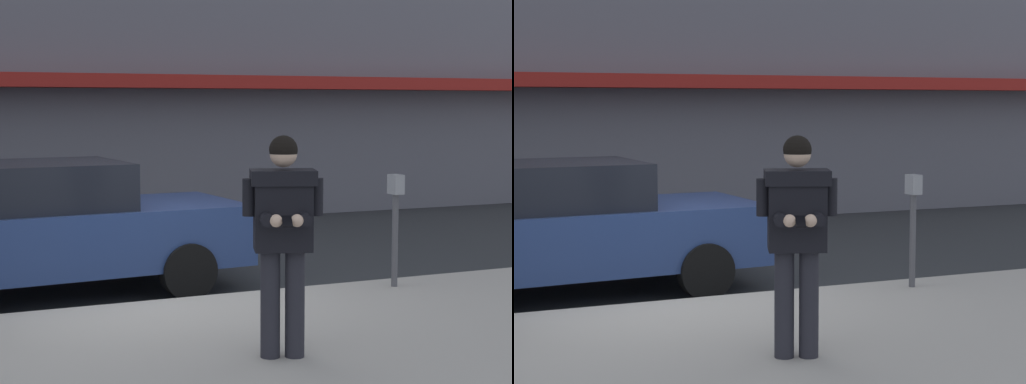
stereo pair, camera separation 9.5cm
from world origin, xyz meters
The scene contains 6 objects.
ground_plane centered at (0.00, 0.00, 0.00)m, with size 80.00×80.00×0.00m, color #2B2D30.
sidewalk centered at (1.00, -2.85, 0.07)m, with size 32.00×5.30×0.14m, color #A8A399.
curb_paint_line centered at (1.00, 0.05, 0.00)m, with size 28.00×0.12×0.01m, color silver.
parked_sedan_mid centered at (-0.80, 1.05, 0.79)m, with size 4.61×2.16×1.54m.
man_texting_on_phone centered at (0.54, -2.59, 1.25)m, with size 0.62×0.65×1.81m.
parking_meter centered at (2.84, -0.60, 0.97)m, with size 0.12×0.18×1.27m.
Camera 1 is at (-2.28, -8.75, 2.19)m, focal length 60.00 mm.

